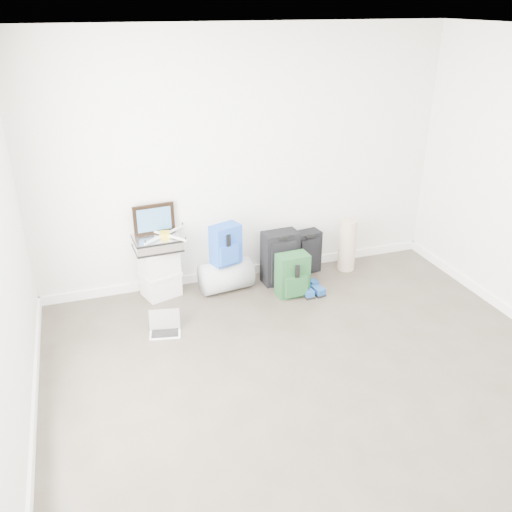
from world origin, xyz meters
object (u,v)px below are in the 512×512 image
object	(u,v)px
briefcase	(157,243)
duffel_bag	(226,276)
boxes_stack	(160,272)
carry_on	(306,252)
large_suitcase	(280,258)
laptop	(165,328)

from	to	relation	value
briefcase	duffel_bag	distance (m)	0.83
boxes_stack	carry_on	world-z (taller)	boxes_stack
briefcase	large_suitcase	size ratio (longest dim) A/B	0.79
carry_on	large_suitcase	bearing A→B (deg)	-167.48
carry_on	laptop	xyz separation A→B (m)	(-1.79, -0.76, -0.20)
carry_on	laptop	bearing A→B (deg)	-165.61
boxes_stack	large_suitcase	bearing A→B (deg)	-23.76
boxes_stack	large_suitcase	world-z (taller)	large_suitcase
duffel_bag	carry_on	world-z (taller)	carry_on
large_suitcase	carry_on	xyz separation A→B (m)	(0.38, 0.15, -0.05)
large_suitcase	carry_on	distance (m)	0.41
laptop	carry_on	bearing A→B (deg)	34.17
carry_on	briefcase	bearing A→B (deg)	171.94
duffel_bag	laptop	distance (m)	1.01
boxes_stack	carry_on	size ratio (longest dim) A/B	1.09
boxes_stack	briefcase	world-z (taller)	briefcase
briefcase	laptop	size ratio (longest dim) A/B	1.44
boxes_stack	large_suitcase	xyz separation A→B (m)	(1.31, -0.13, 0.03)
large_suitcase	briefcase	bearing A→B (deg)	171.24
briefcase	duffel_bag	world-z (taller)	briefcase
briefcase	laptop	bearing A→B (deg)	-99.82
large_suitcase	carry_on	world-z (taller)	large_suitcase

